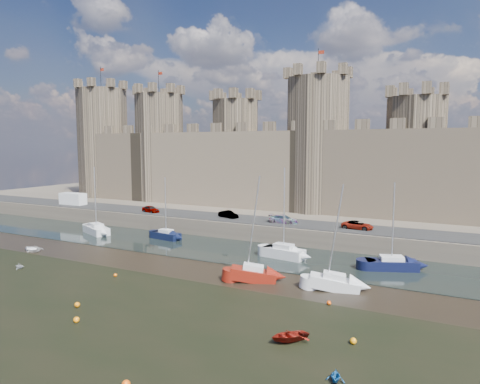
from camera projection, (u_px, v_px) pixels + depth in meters
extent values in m
plane|color=black|center=(116.00, 319.00, 34.59)|extent=(160.00, 160.00, 0.00)
cube|color=black|center=(54.00, 351.00, 29.26)|extent=(70.00, 34.00, 0.01)
cube|color=black|center=(246.00, 253.00, 55.87)|extent=(160.00, 12.00, 0.08)
cube|color=#4C443A|center=(323.00, 208.00, 87.67)|extent=(160.00, 60.00, 2.50)
cube|color=black|center=(275.00, 222.00, 64.47)|extent=(160.00, 7.00, 0.10)
cube|color=#42382B|center=(305.00, 171.00, 76.13)|extent=(100.00, 9.00, 14.00)
cylinder|color=#42382B|center=(103.00, 143.00, 97.13)|extent=(11.00, 11.00, 24.00)
cylinder|color=black|center=(101.00, 78.00, 95.56)|extent=(0.10, 0.10, 5.00)
cube|color=maroon|center=(102.00, 70.00, 95.14)|extent=(1.00, 0.03, 0.60)
cylinder|color=#42382B|center=(160.00, 148.00, 90.06)|extent=(10.00, 10.00, 22.00)
cylinder|color=black|center=(159.00, 82.00, 88.59)|extent=(0.10, 0.10, 5.00)
cube|color=maroon|center=(160.00, 73.00, 88.17)|extent=(1.00, 0.03, 0.60)
cylinder|color=#42382B|center=(236.00, 153.00, 82.09)|extent=(9.00, 9.00, 20.00)
cylinder|color=#42382B|center=(317.00, 145.00, 74.74)|extent=(11.00, 11.00, 23.00)
cylinder|color=black|center=(318.00, 63.00, 73.22)|extent=(0.10, 0.10, 5.00)
cube|color=maroon|center=(321.00, 52.00, 72.80)|extent=(1.00, 0.03, 0.60)
cylinder|color=#42382B|center=(414.00, 158.00, 67.78)|extent=(9.00, 9.00, 19.00)
imported|color=gray|center=(151.00, 209.00, 73.32)|extent=(3.83, 2.37, 1.22)
imported|color=gray|center=(228.00, 215.00, 67.71)|extent=(3.80, 2.39, 1.18)
imported|color=gray|center=(284.00, 219.00, 63.23)|extent=(4.37, 1.94, 1.25)
imported|color=gray|center=(357.00, 225.00, 58.63)|extent=(4.36, 2.22, 1.18)
cube|color=white|center=(73.00, 199.00, 82.77)|extent=(5.32, 2.19, 2.31)
cube|color=silver|center=(96.00, 230.00, 67.56)|extent=(6.05, 4.22, 1.15)
cube|color=silver|center=(96.00, 225.00, 67.47)|extent=(2.91, 2.39, 0.52)
cylinder|color=silver|center=(95.00, 197.00, 66.99)|extent=(0.14, 0.14, 9.40)
cube|color=black|center=(166.00, 236.00, 63.81)|extent=(4.81, 2.41, 1.01)
cube|color=silver|center=(166.00, 231.00, 63.73)|extent=(2.20, 1.52, 0.46)
cylinder|color=silver|center=(166.00, 205.00, 63.31)|extent=(0.14, 0.14, 8.24)
cube|color=silver|center=(284.00, 253.00, 53.04)|extent=(5.44, 2.73, 1.22)
cube|color=silver|center=(284.00, 246.00, 52.94)|extent=(2.49, 1.72, 0.56)
cylinder|color=silver|center=(284.00, 208.00, 52.43)|extent=(0.14, 0.14, 10.02)
cube|color=black|center=(391.00, 265.00, 48.10)|extent=(6.04, 4.08, 1.07)
cube|color=silver|center=(392.00, 258.00, 48.01)|extent=(2.89, 2.33, 0.49)
cylinder|color=silver|center=(393.00, 222.00, 47.56)|extent=(0.14, 0.14, 8.79)
cube|color=maroon|center=(253.00, 275.00, 44.20)|extent=(5.06, 3.52, 1.20)
cube|color=silver|center=(253.00, 267.00, 44.11)|extent=(2.43, 2.00, 0.55)
cylinder|color=silver|center=(253.00, 223.00, 43.61)|extent=(0.14, 0.14, 9.82)
cube|color=silver|center=(334.00, 284.00, 41.59)|extent=(5.13, 2.99, 1.13)
cube|color=silver|center=(334.00, 276.00, 41.50)|extent=(2.40, 1.79, 0.52)
cylinder|color=silver|center=(335.00, 231.00, 41.02)|extent=(0.14, 0.14, 9.27)
imported|color=silver|center=(19.00, 266.00, 48.67)|extent=(1.31, 1.16, 0.64)
imported|color=maroon|center=(289.00, 337.00, 30.64)|extent=(3.49, 3.72, 0.63)
imported|color=#16589B|center=(336.00, 376.00, 25.44)|extent=(1.39, 1.53, 0.69)
imported|color=white|center=(32.00, 249.00, 56.80)|extent=(3.39, 2.71, 0.63)
sphere|color=orange|center=(77.00, 305.00, 37.06)|extent=(0.48, 0.48, 0.48)
sphere|color=orange|center=(115.00, 275.00, 45.70)|extent=(0.38, 0.38, 0.38)
sphere|color=#FF590B|center=(126.00, 384.00, 24.70)|extent=(0.50, 0.50, 0.50)
sphere|color=#FF510B|center=(329.00, 303.00, 37.63)|extent=(0.39, 0.39, 0.39)
sphere|color=orange|center=(76.00, 320.00, 33.86)|extent=(0.49, 0.49, 0.49)
sphere|color=orange|center=(353.00, 341.00, 30.19)|extent=(0.48, 0.48, 0.48)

